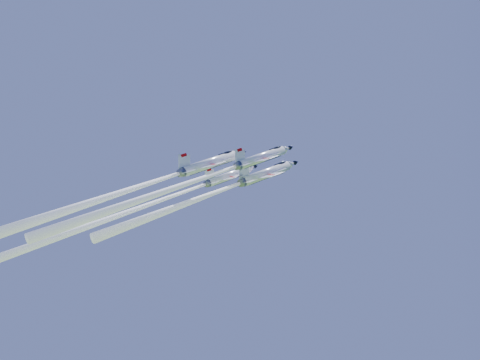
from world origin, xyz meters
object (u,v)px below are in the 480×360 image
(jet_left, at_px, (142,207))
(jet_slot, at_px, (144,185))
(jet_right, at_px, (190,182))
(jet_lead, at_px, (215,192))

(jet_left, relative_size, jet_slot, 1.32)
(jet_left, distance_m, jet_right, 11.77)
(jet_right, relative_size, jet_slot, 1.11)
(jet_lead, xyz_separation_m, jet_right, (0.12, -11.92, -0.93))
(jet_right, bearing_deg, jet_left, -164.13)
(jet_left, height_order, jet_right, jet_left)
(jet_right, distance_m, jet_slot, 7.82)
(jet_right, bearing_deg, jet_slot, -123.57)
(jet_lead, xyz_separation_m, jet_left, (-10.77, -8.45, -3.72))
(jet_left, xyz_separation_m, jet_slot, (3.71, -6.50, 2.19))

